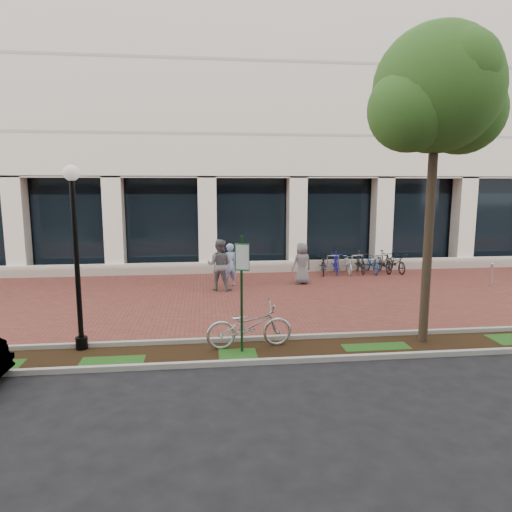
{
  "coord_description": "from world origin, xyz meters",
  "views": [
    {
      "loc": [
        -2.17,
        -15.33,
        3.84
      ],
      "look_at": [
        -0.5,
        -0.8,
        1.57
      ],
      "focal_mm": 32.0,
      "sensor_mm": 36.0,
      "label": 1
    }
  ],
  "objects": [
    {
      "name": "near_office_building",
      "position": [
        0.0,
        10.47,
        10.05
      ],
      "size": [
        40.0,
        12.12,
        16.0
      ],
      "color": "#BFB4A3",
      "rests_on": "ground"
    },
    {
      "name": "planting_strip",
      "position": [
        0.0,
        -5.25,
        0.01
      ],
      "size": [
        40.0,
        1.5,
        0.01
      ],
      "primitive_type": "cube",
      "color": "black",
      "rests_on": "ground"
    },
    {
      "name": "locked_bicycle",
      "position": [
        -1.13,
        -4.92,
        0.54
      ],
      "size": [
        2.11,
        0.9,
        1.08
      ],
      "primitive_type": "imported",
      "rotation": [
        0.0,
        0.0,
        1.66
      ],
      "color": "#B9B9BE",
      "rests_on": "ground"
    },
    {
      "name": "curb_street_side",
      "position": [
        0.0,
        -6.0,
        0.06
      ],
      "size": [
        40.0,
        0.12,
        0.12
      ],
      "primitive_type": "cube",
      "color": "#ACABA2",
      "rests_on": "ground"
    },
    {
      "name": "ground",
      "position": [
        0.0,
        0.0,
        0.0
      ],
      "size": [
        120.0,
        120.0,
        0.0
      ],
      "primitive_type": "plane",
      "color": "black",
      "rests_on": "ground"
    },
    {
      "name": "lamppost",
      "position": [
        -5.09,
        -4.6,
        2.43
      ],
      "size": [
        0.36,
        0.36,
        4.29
      ],
      "color": "black",
      "rests_on": "ground"
    },
    {
      "name": "bike_rack_cluster",
      "position": [
        4.66,
        3.79,
        0.46
      ],
      "size": [
        4.14,
        1.77,
        0.98
      ],
      "rotation": [
        0.0,
        0.0,
        -0.13
      ],
      "color": "black",
      "rests_on": "ground"
    },
    {
      "name": "parking_sign",
      "position": [
        -1.34,
        -5.23,
        1.71
      ],
      "size": [
        0.34,
        0.07,
        2.73
      ],
      "rotation": [
        0.0,
        0.0,
        -0.35
      ],
      "color": "#14381C",
      "rests_on": "ground"
    },
    {
      "name": "pedestrian_right",
      "position": [
        1.63,
        1.92,
        0.82
      ],
      "size": [
        0.91,
        0.72,
        1.63
      ],
      "primitive_type": "imported",
      "rotation": [
        0.0,
        0.0,
        3.43
      ],
      "color": "slate",
      "rests_on": "ground"
    },
    {
      "name": "pedestrian_mid",
      "position": [
        -1.62,
        1.18,
        0.95
      ],
      "size": [
        1.08,
        0.93,
        1.9
      ],
      "primitive_type": "imported",
      "rotation": [
        0.0,
        0.0,
        2.88
      ],
      "color": "slate",
      "rests_on": "ground"
    },
    {
      "name": "brick_plaza",
      "position": [
        0.0,
        0.0,
        0.01
      ],
      "size": [
        40.0,
        9.0,
        0.01
      ],
      "primitive_type": "cube",
      "color": "brown",
      "rests_on": "ground"
    },
    {
      "name": "pedestrian_left",
      "position": [
        -1.22,
        1.84,
        0.83
      ],
      "size": [
        0.71,
        0.61,
        1.66
      ],
      "primitive_type": "imported",
      "rotation": [
        0.0,
        0.0,
        3.55
      ],
      "color": "#99AEE4",
      "rests_on": "ground"
    },
    {
      "name": "bollard",
      "position": [
        8.71,
        0.59,
        0.47
      ],
      "size": [
        0.12,
        0.12,
        0.93
      ],
      "color": "silver",
      "rests_on": "ground"
    },
    {
      "name": "street_tree",
      "position": [
        3.23,
        -4.98,
        5.82
      ],
      "size": [
        3.49,
        2.91,
        7.47
      ],
      "color": "#473A28",
      "rests_on": "ground"
    },
    {
      "name": "curb_plaza_side",
      "position": [
        0.0,
        -4.5,
        0.06
      ],
      "size": [
        40.0,
        0.12,
        0.12
      ],
      "primitive_type": "cube",
      "color": "#ACABA2",
      "rests_on": "ground"
    }
  ]
}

